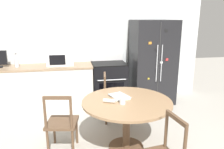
{
  "coord_description": "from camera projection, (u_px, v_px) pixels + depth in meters",
  "views": [
    {
      "loc": [
        -0.49,
        -2.35,
        1.89
      ],
      "look_at": [
        0.18,
        1.15,
        0.95
      ],
      "focal_mm": 35.0,
      "sensor_mm": 36.0,
      "label": 1
    }
  ],
  "objects": [
    {
      "name": "folded_napkin",
      "position": [
        110.0,
        101.0,
        3.0
      ],
      "size": [
        0.17,
        0.12,
        0.05
      ],
      "color": "silver",
      "rests_on": "dining_table"
    },
    {
      "name": "dining_chair_left",
      "position": [
        62.0,
        123.0,
        3.08
      ],
      "size": [
        0.49,
        0.49,
        0.9
      ],
      "rotation": [
        0.0,
        0.0,
        6.1
      ],
      "color": "brown",
      "rests_on": "ground_plane"
    },
    {
      "name": "mail_stack",
      "position": [
        119.0,
        96.0,
        3.21
      ],
      "size": [
        0.31,
        0.36,
        0.02
      ],
      "color": "white",
      "rests_on": "dining_table"
    },
    {
      "name": "dining_chair_far",
      "position": [
        114.0,
        98.0,
        4.03
      ],
      "size": [
        0.48,
        0.48,
        0.9
      ],
      "rotation": [
        0.0,
        0.0,
        4.57
      ],
      "color": "brown",
      "rests_on": "ground_plane"
    },
    {
      "name": "dining_table",
      "position": [
        127.0,
        109.0,
        3.11
      ],
      "size": [
        1.27,
        1.27,
        0.75
      ],
      "color": "#997551",
      "rests_on": "ground_plane"
    },
    {
      "name": "oven_range",
      "position": [
        109.0,
        83.0,
        4.89
      ],
      "size": [
        0.73,
        0.68,
        1.08
      ],
      "color": "black",
      "rests_on": "ground_plane"
    },
    {
      "name": "kitchen_counter",
      "position": [
        42.0,
        87.0,
        4.66
      ],
      "size": [
        2.16,
        0.64,
        0.9
      ],
      "color": "silver",
      "rests_on": "ground_plane"
    },
    {
      "name": "candle_glass",
      "position": [
        123.0,
        101.0,
        2.95
      ],
      "size": [
        0.08,
        0.08,
        0.09
      ],
      "color": "silver",
      "rests_on": "dining_table"
    },
    {
      "name": "refrigerator",
      "position": [
        152.0,
        62.0,
        4.89
      ],
      "size": [
        0.92,
        0.79,
        1.84
      ],
      "color": "black",
      "rests_on": "ground_plane"
    },
    {
      "name": "microwave",
      "position": [
        60.0,
        58.0,
        4.63
      ],
      "size": [
        0.55,
        0.38,
        0.29
      ],
      "color": "white",
      "rests_on": "kitchen_counter"
    },
    {
      "name": "counter_bottle",
      "position": [
        16.0,
        62.0,
        4.44
      ],
      "size": [
        0.08,
        0.08,
        0.28
      ],
      "color": "silver",
      "rests_on": "kitchen_counter"
    },
    {
      "name": "back_wall",
      "position": [
        92.0,
        44.0,
        4.99
      ],
      "size": [
        5.2,
        0.1,
        2.6
      ],
      "color": "silver",
      "rests_on": "ground_plane"
    }
  ]
}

